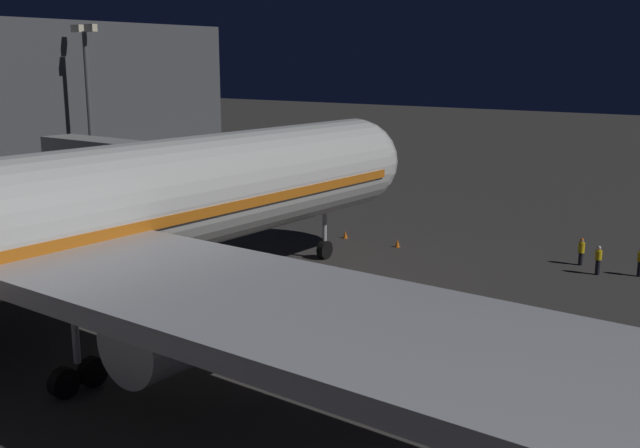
% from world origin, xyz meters
% --- Properties ---
extents(ground_plane, '(320.00, 320.00, 0.00)m').
position_xyz_m(ground_plane, '(0.00, 0.00, 0.00)').
color(ground_plane, '#383533').
extents(airliner_at_gate, '(50.98, 57.61, 19.78)m').
position_xyz_m(airliner_at_gate, '(0.00, 10.91, 5.83)').
color(airliner_at_gate, silver).
rests_on(airliner_at_gate, ground_plane).
extents(jet_bridge, '(18.28, 3.40, 7.51)m').
position_xyz_m(jet_bridge, '(10.06, -5.59, 5.96)').
color(jet_bridge, '#9E9E99').
rests_on(jet_bridge, ground_plane).
extents(apron_floodlight_mast, '(2.90, 0.50, 15.52)m').
position_xyz_m(apron_floodlight_mast, '(25.50, -12.18, 9.16)').
color(apron_floodlight_mast, '#59595E').
rests_on(apron_floodlight_mast, ground_plane).
extents(ground_crew_near_nose_gear, '(0.40, 0.40, 1.79)m').
position_xyz_m(ground_crew_near_nose_gear, '(-15.36, -17.88, 0.99)').
color(ground_crew_near_nose_gear, black).
rests_on(ground_crew_near_nose_gear, ground_plane).
extents(ground_crew_by_belt_loader, '(0.40, 0.40, 1.75)m').
position_xyz_m(ground_crew_by_belt_loader, '(-13.85, -19.44, 0.96)').
color(ground_crew_by_belt_loader, black).
rests_on(ground_crew_by_belt_loader, ground_plane).
extents(ground_crew_marshaller_fwd, '(0.40, 0.40, 1.78)m').
position_xyz_m(ground_crew_marshaller_fwd, '(-17.49, -19.01, 0.98)').
color(ground_crew_marshaller_fwd, black).
rests_on(ground_crew_marshaller_fwd, ground_plane).
extents(traffic_cone_nose_port, '(0.36, 0.36, 0.55)m').
position_xyz_m(traffic_cone_nose_port, '(-2.20, -16.51, 0.28)').
color(traffic_cone_nose_port, orange).
rests_on(traffic_cone_nose_port, ground_plane).
extents(traffic_cone_nose_starboard, '(0.36, 0.36, 0.55)m').
position_xyz_m(traffic_cone_nose_starboard, '(2.20, -16.51, 0.28)').
color(traffic_cone_nose_starboard, orange).
rests_on(traffic_cone_nose_starboard, ground_plane).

